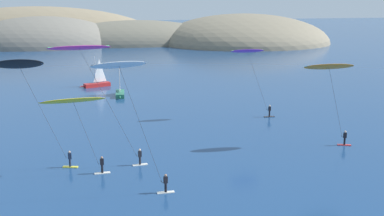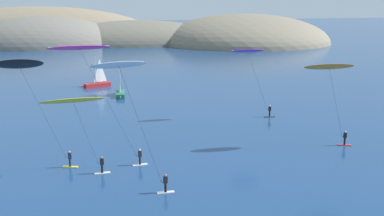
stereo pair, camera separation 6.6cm
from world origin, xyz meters
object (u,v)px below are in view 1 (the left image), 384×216
Objects in this scene: kitesurfer_yellow at (75,106)px; kitesurfer_orange at (330,72)px; kitesurfer_white at (124,77)px; kitesurfer_magenta at (85,58)px; kitesurfer_black at (23,72)px; sailboat_near at (120,93)px; sailboat_far at (95,83)px; kitesurfer_purple at (250,58)px.

kitesurfer_orange is (26.99, 3.55, 1.69)m from kitesurfer_yellow.
kitesurfer_magenta is at bearing 110.98° from kitesurfer_white.
kitesurfer_yellow is 0.66× the size of kitesurfer_white.
kitesurfer_black is at bearing 168.06° from kitesurfer_magenta.
kitesurfer_yellow is at bearing -29.39° from kitesurfer_black.
kitesurfer_magenta is at bearing -175.24° from kitesurfer_orange.
kitesurfer_black is (-31.61, -0.95, 1.12)m from kitesurfer_orange.
sailboat_near is 37.00m from kitesurfer_yellow.
kitesurfer_magenta is (-1.37, -44.13, 10.29)m from sailboat_far.
sailboat_near is at bearing 86.91° from kitesurfer_white.
kitesurfer_orange is at bearing 7.49° from kitesurfer_yellow.
sailboat_far is 49.25m from kitesurfer_orange.
sailboat_near is 10.33m from sailboat_far.
kitesurfer_white is (-18.61, -23.77, 1.95)m from kitesurfer_purple.
kitesurfer_black reaches higher than sailboat_far.
kitesurfer_magenta reaches higher than sailboat_near.
kitesurfer_orange is (24.54, -41.97, 7.87)m from sailboat_far.
kitesurfer_white is (-2.28, -42.18, 9.71)m from sailboat_near.
kitesurfer_orange is (20.70, -32.38, 7.87)m from sailboat_near.
kitesurfer_magenta reaches higher than kitesurfer_white.
kitesurfer_purple is at bearing 37.76° from kitesurfer_yellow.
kitesurfer_yellow is 0.81× the size of kitesurfer_orange.
kitesurfer_purple is 31.08m from kitesurfer_black.
kitesurfer_orange is at bearing 1.72° from kitesurfer_black.
kitesurfer_orange is at bearing -59.68° from sailboat_far.
sailboat_near is 0.77× the size of kitesurfer_yellow.
kitesurfer_orange is 0.87× the size of kitesurfer_black.
sailboat_far is 0.48× the size of kitesurfer_magenta.
sailboat_far is 0.53× the size of kitesurfer_black.
sailboat_far is 0.61× the size of kitesurfer_purple.
kitesurfer_yellow is 0.63× the size of kitesurfer_magenta.
kitesurfer_white is at bearing -156.91° from kitesurfer_orange.
kitesurfer_yellow is (-6.29, -35.93, 6.18)m from sailboat_near.
kitesurfer_white is 25.05m from kitesurfer_orange.
kitesurfer_purple is at bearing -54.23° from sailboat_far.
kitesurfer_yellow is (-22.63, -17.52, -1.59)m from kitesurfer_purple.
kitesurfer_magenta is (-5.21, -34.54, 10.29)m from sailboat_near.
sailboat_near is at bearing 122.59° from kitesurfer_orange.
kitesurfer_yellow is at bearing -127.81° from kitesurfer_magenta.
kitesurfer_white is at bearing -69.02° from kitesurfer_magenta.
kitesurfer_magenta reaches higher than kitesurfer_orange.
kitesurfer_white is (4.01, -6.25, 3.54)m from kitesurfer_yellow.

